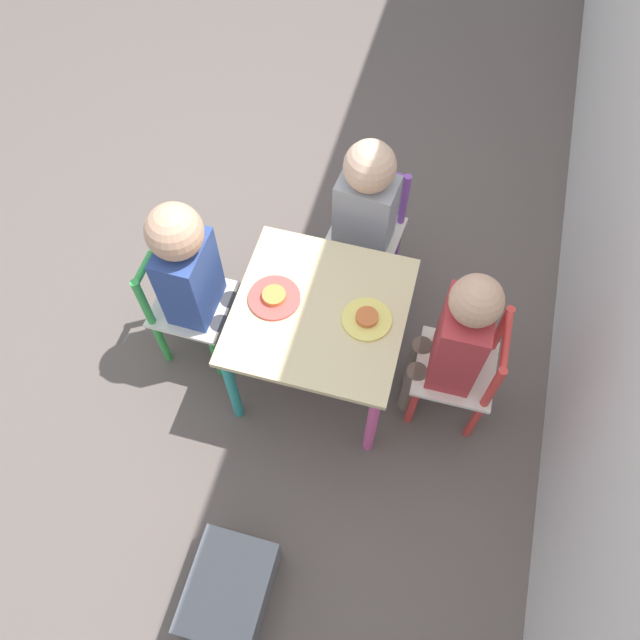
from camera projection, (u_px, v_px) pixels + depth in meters
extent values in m
plane|color=#5B514C|center=(320.00, 371.00, 2.35)|extent=(6.00, 6.00, 0.00)
cube|color=beige|center=(320.00, 311.00, 1.97)|extent=(0.54, 0.54, 0.02)
cylinder|color=orange|center=(275.00, 274.00, 2.31)|extent=(0.04, 0.04, 0.43)
cylinder|color=teal|center=(232.00, 388.00, 2.08)|extent=(0.04, 0.04, 0.43)
cylinder|color=#387AD1|center=(401.00, 303.00, 2.25)|extent=(0.04, 0.04, 0.43)
cylinder|color=#E5599E|center=(372.00, 424.00, 2.01)|extent=(0.04, 0.04, 0.43)
cube|color=silver|center=(455.00, 367.00, 2.05)|extent=(0.26, 0.26, 0.02)
cylinder|color=#DB3D38|center=(423.00, 352.00, 2.24)|extent=(0.03, 0.03, 0.26)
cylinder|color=#DB3D38|center=(413.00, 405.00, 2.14)|extent=(0.03, 0.03, 0.26)
cylinder|color=#DB3D38|center=(482.00, 365.00, 2.21)|extent=(0.03, 0.03, 0.26)
cylinder|color=#DB3D38|center=(474.00, 420.00, 2.11)|extent=(0.03, 0.03, 0.26)
cylinder|color=#DB3D38|center=(501.00, 330.00, 1.99)|extent=(0.03, 0.03, 0.26)
cylinder|color=#DB3D38|center=(493.00, 389.00, 1.88)|extent=(0.03, 0.03, 0.26)
cylinder|color=#DB3D38|center=(506.00, 341.00, 1.84)|extent=(0.21, 0.03, 0.02)
cube|color=silver|center=(193.00, 304.00, 2.18)|extent=(0.26, 0.26, 0.02)
cylinder|color=green|center=(216.00, 356.00, 2.23)|extent=(0.03, 0.03, 0.26)
cylinder|color=green|center=(236.00, 307.00, 2.33)|extent=(0.03, 0.03, 0.26)
cylinder|color=green|center=(162.00, 341.00, 2.26)|extent=(0.03, 0.03, 0.26)
cylinder|color=green|center=(184.00, 294.00, 2.36)|extent=(0.03, 0.03, 0.26)
cylinder|color=green|center=(144.00, 304.00, 2.03)|extent=(0.03, 0.03, 0.26)
cylinder|color=green|center=(169.00, 253.00, 2.14)|extent=(0.03, 0.03, 0.26)
cylinder|color=green|center=(149.00, 258.00, 1.99)|extent=(0.21, 0.03, 0.02)
cube|color=silver|center=(365.00, 235.00, 2.33)|extent=(0.29, 0.29, 0.02)
cylinder|color=#8E51BC|center=(328.00, 270.00, 2.42)|extent=(0.03, 0.03, 0.26)
cylinder|color=#8E51BC|center=(379.00, 286.00, 2.38)|extent=(0.03, 0.03, 0.26)
cylinder|color=#8E51BC|center=(346.00, 229.00, 2.52)|extent=(0.03, 0.03, 0.26)
cylinder|color=#8E51BC|center=(396.00, 245.00, 2.48)|extent=(0.03, 0.03, 0.26)
cylinder|color=#8E51BC|center=(349.00, 185.00, 2.29)|extent=(0.03, 0.03, 0.26)
cylinder|color=#8E51BC|center=(404.00, 201.00, 2.25)|extent=(0.03, 0.03, 0.26)
cylinder|color=#8E51BC|center=(379.00, 171.00, 2.17)|extent=(0.05, 0.21, 0.02)
cylinder|color=#7A6B5B|center=(417.00, 363.00, 2.21)|extent=(0.07, 0.07, 0.28)
cylinder|color=#7A6B5B|center=(412.00, 389.00, 2.16)|extent=(0.07, 0.07, 0.28)
cube|color=#B23338|center=(460.00, 340.00, 1.90)|extent=(0.20, 0.14, 0.34)
sphere|color=tan|center=(477.00, 300.00, 1.70)|extent=(0.15, 0.15, 0.15)
cylinder|color=#38383D|center=(225.00, 342.00, 2.25)|extent=(0.07, 0.07, 0.28)
cylinder|color=#38383D|center=(235.00, 319.00, 2.30)|extent=(0.07, 0.07, 0.28)
cube|color=#2D478E|center=(189.00, 278.00, 2.02)|extent=(0.20, 0.14, 0.33)
sphere|color=tan|center=(174.00, 232.00, 1.82)|extent=(0.18, 0.18, 0.18)
cylinder|color=#38383D|center=(340.00, 276.00, 2.39)|extent=(0.07, 0.07, 0.28)
cylinder|color=#38383D|center=(365.00, 283.00, 2.38)|extent=(0.07, 0.07, 0.28)
cube|color=#999EA8|center=(365.00, 212.00, 2.18)|extent=(0.16, 0.21, 0.30)
sphere|color=#DBB293|center=(370.00, 166.00, 1.99)|extent=(0.17, 0.17, 0.17)
cylinder|color=#EADB66|center=(367.00, 319.00, 1.93)|extent=(0.16, 0.16, 0.01)
cylinder|color=#CC6633|center=(367.00, 317.00, 1.92)|extent=(0.07, 0.07, 0.02)
cylinder|color=#E54C47|center=(274.00, 298.00, 1.97)|extent=(0.17, 0.17, 0.01)
cylinder|color=#D6843D|center=(274.00, 295.00, 1.96)|extent=(0.08, 0.08, 0.02)
cube|color=slate|center=(229.00, 590.00, 1.89)|extent=(0.31, 0.23, 0.15)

